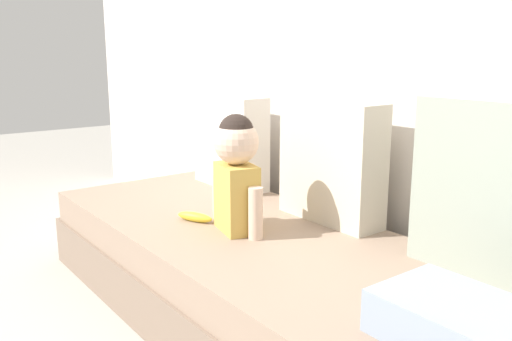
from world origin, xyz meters
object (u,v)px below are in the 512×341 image
at_px(toddler, 236,169).
at_px(throw_pillow_right, 502,192).
at_px(throw_pillow_left, 230,141).
at_px(throw_pillow_center, 331,162).
at_px(folded_blanket, 462,324).
at_px(couch, 265,282).
at_px(banana, 195,217).

bearing_deg(toddler, throw_pillow_right, 24.54).
bearing_deg(throw_pillow_left, throw_pillow_center, 0.00).
bearing_deg(toddler, throw_pillow_center, 72.51).
relative_size(throw_pillow_right, folded_blanket, 1.40).
xyz_separation_m(couch, throw_pillow_right, (0.74, 0.35, 0.47)).
distance_m(throw_pillow_center, folded_blanket, 1.04).
bearing_deg(folded_blanket, throw_pillow_left, 164.55).
xyz_separation_m(throw_pillow_left, folded_blanket, (1.65, -0.46, -0.18)).
xyz_separation_m(throw_pillow_center, throw_pillow_right, (0.74, 0.00, 0.03)).
height_order(banana, folded_blanket, folded_blanket).
distance_m(throw_pillow_right, folded_blanket, 0.54).
bearing_deg(couch, banana, -158.86).
relative_size(throw_pillow_left, banana, 2.81).
bearing_deg(throw_pillow_center, banana, -124.48).
bearing_deg(toddler, banana, -159.10).
distance_m(couch, toddler, 0.46).
height_order(couch, banana, banana).
bearing_deg(throw_pillow_center, folded_blanket, -26.58).
height_order(throw_pillow_center, toddler, throw_pillow_center).
distance_m(throw_pillow_left, throw_pillow_right, 1.48).
relative_size(couch, throw_pillow_right, 4.27).
relative_size(throw_pillow_center, folded_blanket, 1.26).
distance_m(throw_pillow_center, banana, 0.62).
relative_size(couch, toddler, 5.11).
bearing_deg(throw_pillow_center, throw_pillow_right, 0.00).
xyz_separation_m(throw_pillow_left, toddler, (0.62, -0.39, 0.01)).
bearing_deg(folded_blanket, throw_pillow_center, 153.42).
bearing_deg(throw_pillow_right, banana, -156.12).
distance_m(couch, folded_blanket, 0.95).
height_order(throw_pillow_left, banana, throw_pillow_left).
bearing_deg(couch, throw_pillow_center, 90.00).
height_order(throw_pillow_left, throw_pillow_center, throw_pillow_center).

